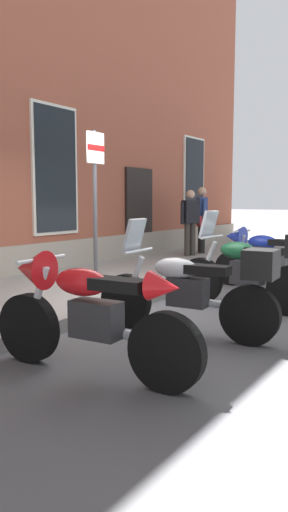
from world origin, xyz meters
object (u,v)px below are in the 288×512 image
Objects in this scene: motorcycle_silver_touring at (194,289)px; pedestrian_dark_jacket at (190,219)px; motorcycle_red_sport at (84,309)px; motorcycle_green_touring at (251,270)px; pedestrian_blue_top at (202,216)px; motorcycle_blue_sport at (263,256)px; parking_sign at (95,189)px.

pedestrian_dark_jacket reaches higher than motorcycle_silver_touring.
motorcycle_green_touring reaches higher than motorcycle_red_sport.
pedestrian_dark_jacket is 0.95× the size of pedestrian_blue_top.
motorcycle_blue_sport is (3.20, 0.35, 0.03)m from motorcycle_silver_touring.
motorcycle_silver_touring is at bearing -153.75° from pedestrian_blue_top.
parking_sign is (0.75, 2.01, 1.14)m from motorcycle_silver_touring.
parking_sign reaches higher than motorcycle_red_sport.
motorcycle_silver_touring is at bearing -110.40° from parking_sign.
motorcycle_red_sport is at bearing -159.95° from pedestrian_blue_top.
motorcycle_red_sport is 1.06× the size of motorcycle_blue_sport.
motorcycle_green_touring reaches higher than motorcycle_blue_sport.
pedestrian_dark_jacket is (2.47, 2.74, 0.48)m from motorcycle_blue_sport.
pedestrian_blue_top is (7.90, 2.88, 0.53)m from motorcycle_red_sport.
parking_sign is (-5.62, -1.13, 0.57)m from pedestrian_blue_top.
motorcycle_red_sport is at bearing 170.59° from motorcycle_silver_touring.
motorcycle_red_sport is 1.56m from motorcycle_silver_touring.
motorcycle_silver_touring is at bearing -173.70° from motorcycle_blue_sport.
motorcycle_green_touring is at bearing -142.38° from pedestrian_dark_jacket.
motorcycle_red_sport is 8.43m from pedestrian_blue_top.
pedestrian_dark_jacket reaches higher than motorcycle_blue_sport.
motorcycle_green_touring is at bearing -68.07° from parking_sign.
motorcycle_red_sport is 3.09m from parking_sign.
pedestrian_blue_top is 0.72× the size of parking_sign.
motorcycle_silver_touring is 6.48m from pedestrian_dark_jacket.
pedestrian_blue_top is (6.37, 3.14, 0.56)m from motorcycle_silver_touring.
parking_sign is at bearing 145.88° from motorcycle_blue_sport.
motorcycle_silver_touring is at bearing -9.41° from motorcycle_red_sport.
parking_sign is (2.28, 1.76, 1.10)m from motorcycle_red_sport.
motorcycle_blue_sport is at bearing 14.11° from motorcycle_green_touring.
parking_sign is (-4.92, -1.08, 0.63)m from pedestrian_dark_jacket.
pedestrian_blue_top is 5.76m from parking_sign.
motorcycle_green_touring is 1.21× the size of pedestrian_blue_top.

